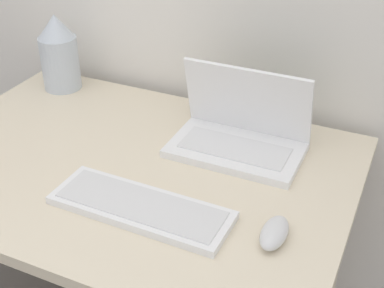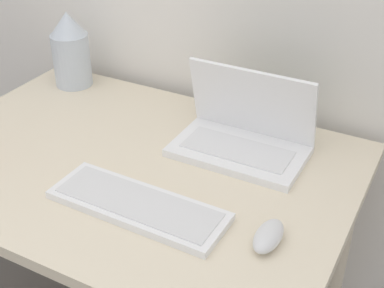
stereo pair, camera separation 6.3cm
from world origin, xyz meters
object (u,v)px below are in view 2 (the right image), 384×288
(keyboard, at_px, (138,205))
(mouse, at_px, (268,236))
(laptop, at_px, (243,134))
(vase, at_px, (71,50))

(keyboard, relative_size, mouse, 3.81)
(laptop, bearing_deg, keyboard, -107.68)
(mouse, xyz_separation_m, vase, (-0.82, 0.41, 0.10))
(laptop, xyz_separation_m, mouse, (0.19, -0.30, -0.03))
(mouse, bearing_deg, vase, 153.42)
(laptop, height_order, vase, vase)
(mouse, relative_size, vase, 0.45)
(vase, bearing_deg, laptop, -9.85)
(laptop, bearing_deg, mouse, -58.20)
(laptop, relative_size, vase, 1.41)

